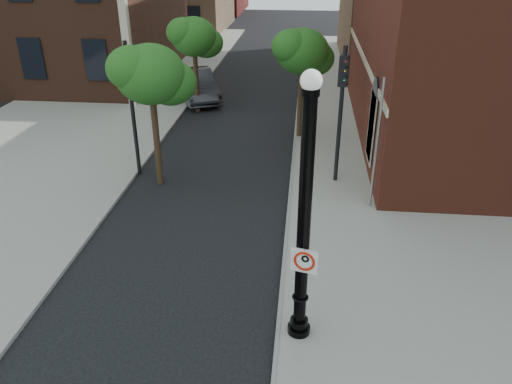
# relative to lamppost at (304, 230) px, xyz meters

# --- Properties ---
(ground) EXTENTS (120.00, 120.00, 0.00)m
(ground) POSITION_rel_lamppost_xyz_m (-2.53, 0.08, -2.87)
(ground) COLOR black
(ground) RESTS_ON ground
(sidewalk_right) EXTENTS (8.00, 60.00, 0.12)m
(sidewalk_right) POSITION_rel_lamppost_xyz_m (3.47, 10.08, -2.81)
(sidewalk_right) COLOR gray
(sidewalk_right) RESTS_ON ground
(sidewalk_left) EXTENTS (10.00, 50.00, 0.12)m
(sidewalk_left) POSITION_rel_lamppost_xyz_m (-11.53, 18.08, -2.81)
(sidewalk_left) COLOR gray
(sidewalk_left) RESTS_ON ground
(curb_edge) EXTENTS (0.10, 60.00, 0.14)m
(curb_edge) POSITION_rel_lamppost_xyz_m (-0.48, 10.08, -2.80)
(curb_edge) COLOR gray
(curb_edge) RESTS_ON ground
(lamppost) EXTENTS (0.53, 0.53, 6.22)m
(lamppost) POSITION_rel_lamppost_xyz_m (0.00, 0.00, 0.00)
(lamppost) COLOR black
(lamppost) RESTS_ON ground
(no_parking_sign) EXTENTS (0.57, 0.17, 0.59)m
(no_parking_sign) POSITION_rel_lamppost_xyz_m (0.04, -0.16, -0.65)
(no_parking_sign) COLOR white
(no_parking_sign) RESTS_ON ground
(parked_car) EXTENTS (3.70, 5.42, 1.69)m
(parked_car) POSITION_rel_lamppost_xyz_m (-6.30, 18.72, -2.03)
(parked_car) COLOR #2D2D32
(parked_car) RESTS_ON ground
(traffic_signal_left) EXTENTS (0.36, 0.44, 5.12)m
(traffic_signal_left) POSITION_rel_lamppost_xyz_m (-6.46, 8.38, 0.58)
(traffic_signal_left) COLOR black
(traffic_signal_left) RESTS_ON ground
(traffic_signal_right) EXTENTS (0.38, 0.44, 5.11)m
(traffic_signal_right) POSITION_rel_lamppost_xyz_m (1.18, 8.36, 0.57)
(traffic_signal_right) COLOR black
(traffic_signal_right) RESTS_ON ground
(utility_pole) EXTENTS (0.09, 0.09, 4.55)m
(utility_pole) POSITION_rel_lamppost_xyz_m (2.27, 6.40, -0.60)
(utility_pole) COLOR #999999
(utility_pole) RESTS_ON ground
(street_tree_a) EXTENTS (2.87, 2.60, 5.18)m
(street_tree_a) POSITION_rel_lamppost_xyz_m (-5.39, 7.71, 1.21)
(street_tree_a) COLOR #321E13
(street_tree_a) RESTS_ON ground
(street_tree_b) EXTENTS (2.71, 2.45, 4.89)m
(street_tree_b) POSITION_rel_lamppost_xyz_m (-5.76, 16.47, 0.98)
(street_tree_b) COLOR #321E13
(street_tree_b) RESTS_ON ground
(street_tree_c) EXTENTS (2.74, 2.48, 4.94)m
(street_tree_c) POSITION_rel_lamppost_xyz_m (-0.28, 13.09, 1.02)
(street_tree_c) COLOR #321E13
(street_tree_c) RESTS_ON ground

